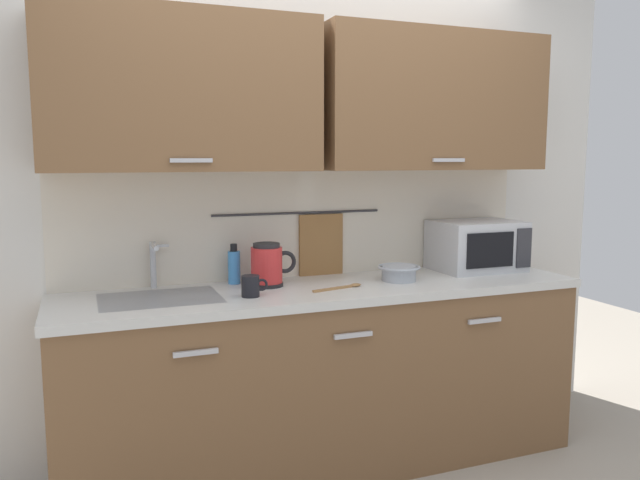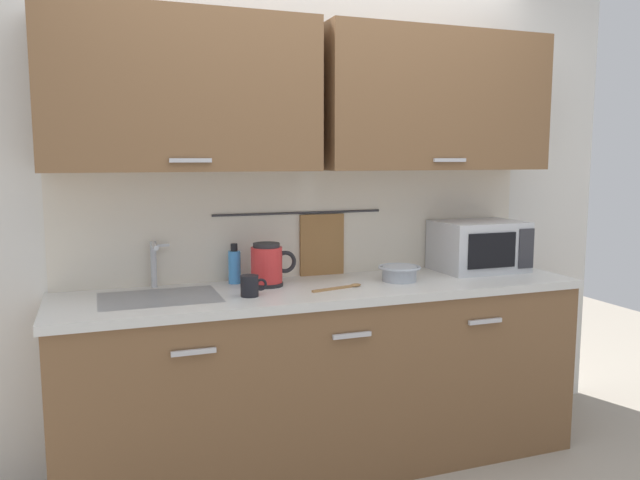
# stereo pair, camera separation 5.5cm
# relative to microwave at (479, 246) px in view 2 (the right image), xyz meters

# --- Properties ---
(counter_unit) EXTENTS (2.53, 0.64, 0.90)m
(counter_unit) POSITION_rel_microwave_xyz_m (-0.94, -0.11, -0.58)
(counter_unit) COLOR brown
(counter_unit) RESTS_ON ground
(back_wall_assembly) EXTENTS (3.70, 0.41, 2.50)m
(back_wall_assembly) POSITION_rel_microwave_xyz_m (-0.93, 0.12, 0.49)
(back_wall_assembly) COLOR silver
(back_wall_assembly) RESTS_ON ground
(sink_faucet) EXTENTS (0.09, 0.17, 0.22)m
(sink_faucet) POSITION_rel_microwave_xyz_m (-1.71, 0.12, 0.01)
(sink_faucet) COLOR #B2B5BA
(sink_faucet) RESTS_ON counter_unit
(microwave) EXTENTS (0.46, 0.35, 0.27)m
(microwave) POSITION_rel_microwave_xyz_m (0.00, 0.00, 0.00)
(microwave) COLOR silver
(microwave) RESTS_ON counter_unit
(electric_kettle) EXTENTS (0.23, 0.16, 0.21)m
(electric_kettle) POSITION_rel_microwave_xyz_m (-1.19, -0.01, -0.03)
(electric_kettle) COLOR black
(electric_kettle) RESTS_ON counter_unit
(dish_soap_bottle) EXTENTS (0.06, 0.06, 0.20)m
(dish_soap_bottle) POSITION_rel_microwave_xyz_m (-1.33, 0.11, -0.05)
(dish_soap_bottle) COLOR #3F8CD8
(dish_soap_bottle) RESTS_ON counter_unit
(mug_near_sink) EXTENTS (0.12, 0.08, 0.09)m
(mug_near_sink) POSITION_rel_microwave_xyz_m (-1.33, -0.20, -0.09)
(mug_near_sink) COLOR black
(mug_near_sink) RESTS_ON counter_unit
(mixing_bowl) EXTENTS (0.21, 0.21, 0.08)m
(mixing_bowl) POSITION_rel_microwave_xyz_m (-0.54, -0.12, -0.09)
(mixing_bowl) COLOR #A5ADB7
(mixing_bowl) RESTS_ON counter_unit
(wooden_spoon) EXTENTS (0.27, 0.09, 0.01)m
(wooden_spoon) POSITION_rel_microwave_xyz_m (-0.87, -0.19, -0.13)
(wooden_spoon) COLOR #9E7042
(wooden_spoon) RESTS_ON counter_unit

